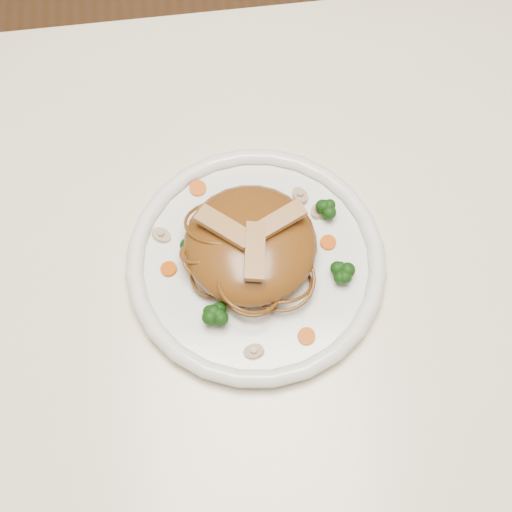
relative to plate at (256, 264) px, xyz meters
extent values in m
plane|color=brown|center=(0.00, 0.00, -0.76)|extent=(4.00, 4.00, 0.00)
cube|color=white|center=(0.00, 0.00, -0.03)|extent=(1.20, 0.80, 0.04)
cylinder|color=brown|center=(0.54, 0.34, -0.40)|extent=(0.06, 0.06, 0.71)
cylinder|color=white|center=(0.00, 0.00, 0.00)|extent=(0.37, 0.37, 0.02)
ellipsoid|color=brown|center=(-0.01, 0.01, 0.04)|extent=(0.20, 0.20, 0.05)
cube|color=tan|center=(0.03, 0.02, 0.07)|extent=(0.06, 0.04, 0.01)
cube|color=tan|center=(-0.03, 0.02, 0.07)|extent=(0.06, 0.06, 0.01)
cube|color=tan|center=(0.00, -0.02, 0.07)|extent=(0.03, 0.07, 0.01)
cylinder|color=#D04A07|center=(0.04, 0.07, 0.01)|extent=(0.02, 0.02, 0.00)
cylinder|color=#D04A07|center=(-0.10, 0.00, 0.01)|extent=(0.02, 0.02, 0.00)
cylinder|color=#D04A07|center=(0.09, 0.01, 0.01)|extent=(0.02, 0.02, 0.00)
cylinder|color=#D04A07|center=(-0.06, 0.10, 0.01)|extent=(0.03, 0.03, 0.00)
cylinder|color=#D04A07|center=(0.04, -0.10, 0.01)|extent=(0.03, 0.03, 0.00)
cylinder|color=beige|center=(-0.02, -0.11, 0.01)|extent=(0.02, 0.02, 0.01)
cylinder|color=beige|center=(0.08, 0.05, 0.01)|extent=(0.03, 0.03, 0.01)
cylinder|color=beige|center=(-0.10, 0.05, 0.01)|extent=(0.03, 0.03, 0.01)
cylinder|color=beige|center=(0.06, 0.08, 0.01)|extent=(0.03, 0.03, 0.01)
camera|label=1|loc=(-0.04, -0.31, 0.71)|focal=47.44mm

